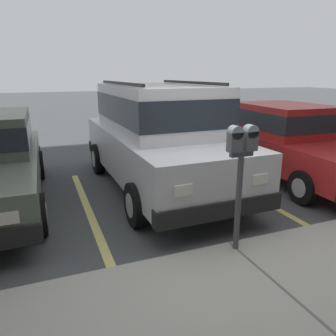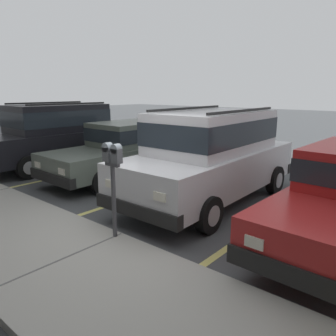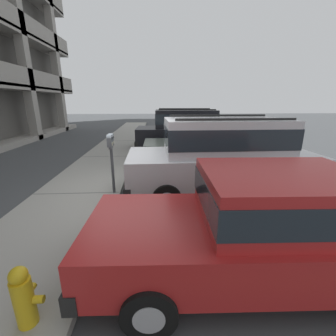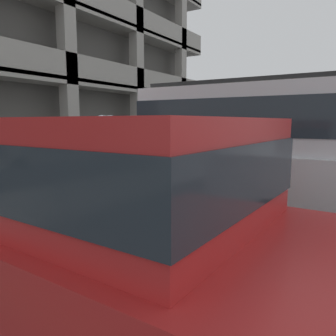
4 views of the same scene
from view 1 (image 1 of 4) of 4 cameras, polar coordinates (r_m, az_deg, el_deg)
ground_plane at (r=4.55m, az=9.07°, el=-13.37°), size 80.00×80.00×0.10m
sidewalk at (r=3.62m, az=20.32°, el=-20.72°), size 40.00×2.20×0.12m
parking_stall_lines at (r=5.28m, az=-13.11°, el=-8.59°), size 11.88×4.80×0.01m
silver_suv at (r=6.26m, az=-1.82°, el=6.13°), size 2.07×4.81×2.03m
red_sedan at (r=7.54m, az=20.15°, el=4.81°), size 1.95×4.53×1.54m
parking_meter_near at (r=3.79m, az=12.64°, el=1.53°), size 0.35×0.12×1.51m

